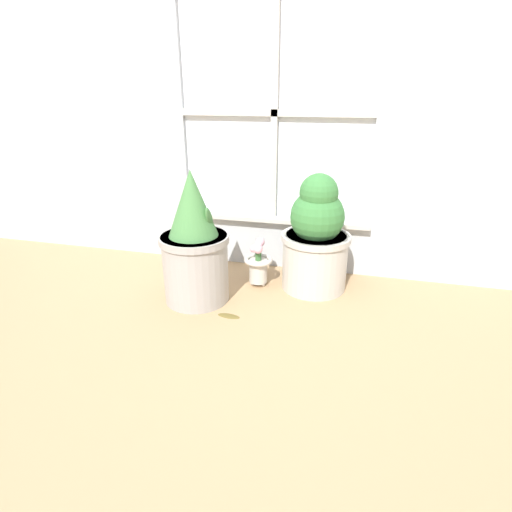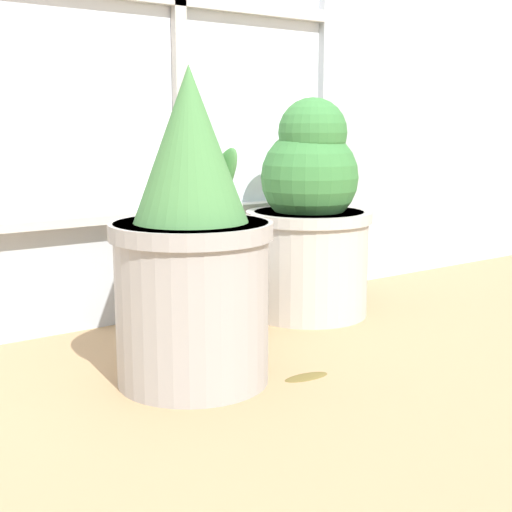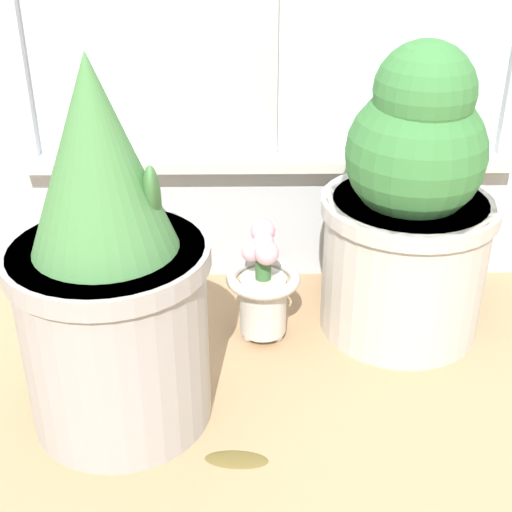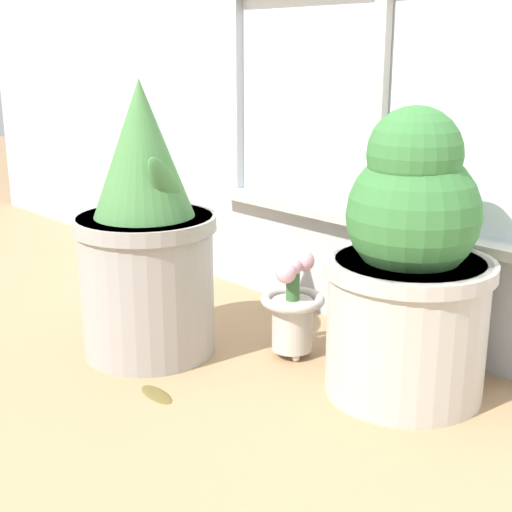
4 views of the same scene
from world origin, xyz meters
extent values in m
plane|color=tan|center=(0.00, 0.00, 0.00)|extent=(10.00, 10.00, 0.00)
cube|color=#B2B7BC|center=(0.00, 0.67, 0.16)|extent=(1.05, 0.05, 0.31)
cube|color=#BCB7AD|center=(0.00, 0.63, 0.30)|extent=(1.11, 0.06, 0.02)
cylinder|color=#9E9993|center=(-0.28, 0.14, 0.17)|extent=(0.32, 0.32, 0.34)
cylinder|color=#9E9993|center=(-0.28, 0.14, 0.33)|extent=(0.34, 0.34, 0.03)
cylinder|color=#38281E|center=(-0.28, 0.14, 0.34)|extent=(0.30, 0.30, 0.01)
cone|color=#477F42|center=(-0.28, 0.14, 0.50)|extent=(0.24, 0.24, 0.32)
ellipsoid|color=#477F42|center=(-0.20, 0.15, 0.42)|extent=(0.05, 0.15, 0.18)
cylinder|color=#B7B2A8|center=(0.28, 0.42, 0.15)|extent=(0.34, 0.34, 0.30)
cylinder|color=#B7B2A8|center=(0.28, 0.42, 0.29)|extent=(0.36, 0.36, 0.03)
cylinder|color=#38281E|center=(0.28, 0.42, 0.30)|extent=(0.31, 0.31, 0.01)
sphere|color=#387538|center=(0.28, 0.42, 0.40)|extent=(0.28, 0.28, 0.28)
sphere|color=#387538|center=(0.28, 0.41, 0.52)|extent=(0.19, 0.19, 0.19)
ellipsoid|color=#387538|center=(0.32, 0.49, 0.38)|extent=(0.14, 0.10, 0.20)
sphere|color=#BCB7AD|center=(-0.02, 0.41, 0.01)|extent=(0.02, 0.02, 0.02)
sphere|color=#BCB7AD|center=(-0.05, 0.36, 0.01)|extent=(0.02, 0.02, 0.02)
sphere|color=#BCB7AD|center=(0.01, 0.36, 0.01)|extent=(0.02, 0.02, 0.02)
cylinder|color=#BCB7AD|center=(-0.02, 0.38, 0.08)|extent=(0.10, 0.10, 0.13)
torus|color=#BCB7AD|center=(-0.02, 0.38, 0.15)|extent=(0.16, 0.16, 0.02)
cylinder|color=#386633|center=(-0.02, 0.38, 0.18)|extent=(0.03, 0.03, 0.07)
sphere|color=#DB9EAD|center=(-0.02, 0.38, 0.23)|extent=(0.04, 0.04, 0.04)
sphere|color=#DB9EAD|center=(-0.02, 0.42, 0.23)|extent=(0.05, 0.05, 0.05)
sphere|color=#DB9EAD|center=(-0.04, 0.37, 0.21)|extent=(0.04, 0.04, 0.04)
sphere|color=#DB9EAD|center=(-0.01, 0.35, 0.22)|extent=(0.05, 0.05, 0.05)
ellipsoid|color=brown|center=(-0.07, 0.01, 0.00)|extent=(0.11, 0.05, 0.01)
camera|label=1|loc=(0.46, -1.55, 0.99)|focal=28.00mm
camera|label=2|loc=(-1.03, -1.12, 0.54)|focal=50.00mm
camera|label=3|loc=(-0.05, -0.89, 0.89)|focal=50.00mm
camera|label=4|loc=(1.11, -0.78, 0.72)|focal=50.00mm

